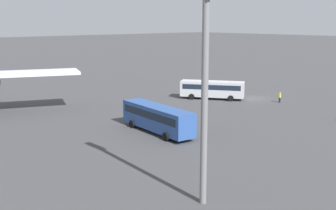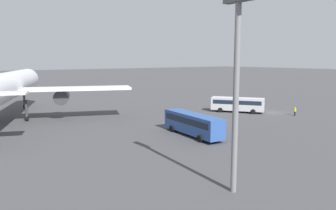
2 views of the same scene
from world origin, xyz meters
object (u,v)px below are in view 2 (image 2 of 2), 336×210
airplane (8,87)px  shuttle_bus_near (237,103)px  worker_person (295,111)px  shuttle_bus_far (193,123)px

airplane → shuttle_bus_near: size_ratio=4.65×
worker_person → shuttle_bus_near: bearing=31.4°
shuttle_bus_far → worker_person: 27.54m
shuttle_bus_near → shuttle_bus_far: size_ratio=0.86×
airplane → shuttle_bus_far: bearing=-124.1°
shuttle_bus_near → worker_person: 11.44m
airplane → shuttle_bus_near: (-18.44, -40.78, -4.39)m
shuttle_bus_far → shuttle_bus_near: bearing=-57.8°
shuttle_bus_far → worker_person: (0.83, -27.51, -1.08)m
shuttle_bus_far → airplane: bearing=39.7°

